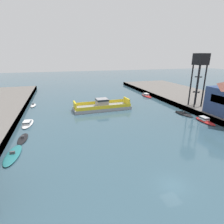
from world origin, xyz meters
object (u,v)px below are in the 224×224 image
moored_boat_mid_left (146,95)px  moored_boat_far_left (27,123)px  moored_boat_near_right (23,139)px  moored_boat_far_right (13,155)px  chain_ferry (102,106)px  moored_boat_upstream_a (184,114)px  moored_boat_near_left (205,120)px  moored_boat_mid_right (33,105)px  crane_tower (200,64)px

moored_boat_mid_left → moored_boat_far_left: bearing=-154.3°
moored_boat_near_right → moored_boat_far_left: (-0.20, 9.30, 0.25)m
moored_boat_far_left → moored_boat_mid_left: bearing=25.7°
moored_boat_mid_left → moored_boat_far_right: moored_boat_mid_left is taller
moored_boat_far_right → chain_ferry: bearing=46.9°
moored_boat_near_right → moored_boat_upstream_a: 45.87m
moored_boat_near_left → moored_boat_mid_left: moored_boat_near_left is taller
moored_boat_far_right → moored_boat_mid_left: bearing=39.4°
moored_boat_mid_right → moored_boat_far_left: size_ratio=0.68×
moored_boat_near_left → moored_boat_upstream_a: size_ratio=1.01×
moored_boat_mid_right → moored_boat_far_right: size_ratio=0.63×
moored_boat_near_left → moored_boat_far_right: (-47.54, -4.27, -0.28)m
chain_ferry → moored_boat_mid_left: size_ratio=2.43×
moored_boat_far_left → moored_boat_mid_right: bearing=91.6°
moored_boat_far_left → crane_tower: (52.21, -1.71, 14.64)m
moored_boat_near_right → moored_boat_mid_left: (46.61, 31.81, 0.29)m
chain_ferry → moored_boat_mid_left: (24.23, 14.24, -0.65)m
moored_boat_far_right → moored_boat_upstream_a: (46.29, 11.59, 0.00)m
moored_boat_near_left → moored_boat_far_right: 47.73m
chain_ferry → moored_boat_near_left: size_ratio=2.73×
moored_boat_near_left → moored_boat_near_right: 46.97m
moored_boat_mid_right → crane_tower: size_ratio=0.30×
moored_boat_near_left → moored_boat_far_right: moored_boat_near_left is taller
moored_boat_mid_left → moored_boat_far_right: bearing=-140.6°
moored_boat_far_right → crane_tower: 56.63m
moored_boat_mid_left → moored_boat_upstream_a: bearing=-92.0°
chain_ferry → moored_boat_upstream_a: bearing=-29.2°
moored_boat_far_left → crane_tower: crane_tower is taller
moored_boat_mid_left → moored_boat_mid_right: 47.47m
chain_ferry → moored_boat_near_left: chain_ferry is taller
moored_boat_upstream_a → moored_boat_far_left: bearing=174.1°
moored_boat_mid_right → moored_boat_far_right: 35.77m
moored_boat_mid_left → moored_boat_far_right: size_ratio=0.99×
chain_ferry → moored_boat_far_left: chain_ferry is taller
chain_ferry → moored_boat_near_left: 31.85m
moored_boat_mid_right → moored_boat_near_left: bearing=-33.5°
moored_boat_near_left → crane_tower: (5.12, 10.36, 14.56)m
moored_boat_far_left → moored_boat_far_right: size_ratio=0.92×
moored_boat_far_right → moored_boat_near_left: bearing=5.1°
moored_boat_near_right → moored_boat_far_right: bearing=-95.3°
moored_boat_mid_left → moored_boat_upstream_a: size_ratio=1.14×
moored_boat_mid_left → crane_tower: crane_tower is taller
moored_boat_near_right → moored_boat_mid_right: size_ratio=1.19×
moored_boat_far_right → moored_boat_upstream_a: size_ratio=1.15×
chain_ferry → moored_boat_mid_right: bearing=154.2°
chain_ferry → moored_boat_far_left: bearing=-159.9°
moored_boat_mid_left → moored_boat_near_right: bearing=-145.7°
moored_boat_far_right → moored_boat_upstream_a: bearing=14.1°
crane_tower → moored_boat_upstream_a: bearing=-154.5°
moored_boat_near_left → moored_boat_mid_right: bearing=146.5°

